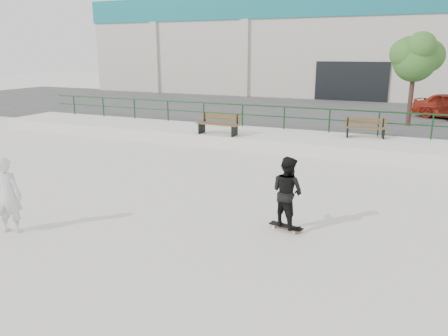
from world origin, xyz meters
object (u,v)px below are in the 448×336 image
at_px(bench_left, 219,124).
at_px(seated_skater, 8,195).
at_px(bench_right, 365,128).
at_px(standing_skater, 287,192).
at_px(tree, 416,56).
at_px(skateboard, 286,226).

xyz_separation_m(bench_left, seated_skater, (-0.43, -10.13, -0.07)).
bearing_deg(seated_skater, bench_left, -110.04).
distance_m(bench_right, standing_skater, 9.38).
relative_size(tree, skateboard, 5.26).
xyz_separation_m(tree, standing_skater, (-2.16, -13.27, -2.78)).
bearing_deg(standing_skater, skateboard, 117.36).
height_order(bench_left, standing_skater, standing_skater).
distance_m(bench_left, skateboard, 9.16).
height_order(standing_skater, seated_skater, seated_skater).
distance_m(tree, standing_skater, 13.73).
bearing_deg(skateboard, tree, 93.45).
bearing_deg(skateboard, bench_right, 98.97).
relative_size(bench_right, skateboard, 2.15).
bearing_deg(seated_skater, tree, -133.49).
bearing_deg(bench_left, tree, 41.32).
relative_size(skateboard, standing_skater, 0.51).
bearing_deg(bench_right, skateboard, -105.24).
xyz_separation_m(bench_left, bench_right, (5.70, 1.79, -0.04)).
relative_size(bench_left, bench_right, 1.09).
bearing_deg(standing_skater, seated_skater, 52.26).
xyz_separation_m(tree, seated_skater, (-7.69, -15.84, -2.82)).
xyz_separation_m(bench_right, seated_skater, (-6.14, -11.92, -0.03)).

